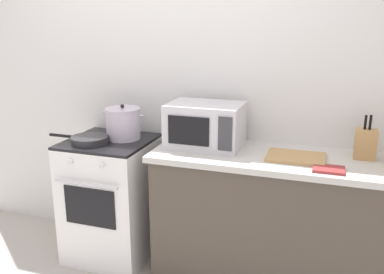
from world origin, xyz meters
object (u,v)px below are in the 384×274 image
(frying_pan, at_px, (89,140))
(stock_pot, at_px, (123,123))
(microwave, at_px, (205,125))
(knife_block, at_px, (365,144))
(stove, at_px, (112,198))
(oven_mitt, at_px, (329,169))
(cutting_board, at_px, (296,157))

(frying_pan, bearing_deg, stock_pot, 46.70)
(stock_pot, relative_size, microwave, 0.68)
(knife_block, bearing_deg, frying_pan, -172.02)
(stove, xyz_separation_m, knife_block, (1.74, 0.14, 0.56))
(microwave, height_order, oven_mitt, microwave)
(microwave, xyz_separation_m, knife_block, (1.03, 0.06, -0.05))
(oven_mitt, bearing_deg, knife_block, 55.54)
(stock_pot, bearing_deg, cutting_board, -3.24)
(cutting_board, relative_size, knife_block, 1.28)
(knife_block, distance_m, oven_mitt, 0.37)
(stove, relative_size, knife_block, 3.26)
(stock_pot, bearing_deg, microwave, 0.68)
(microwave, xyz_separation_m, oven_mitt, (0.82, -0.24, -0.14))
(knife_block, bearing_deg, oven_mitt, -124.46)
(cutting_board, distance_m, knife_block, 0.44)
(microwave, bearing_deg, frying_pan, -166.36)
(stove, distance_m, stock_pot, 0.59)
(microwave, bearing_deg, stock_pot, -179.32)
(frying_pan, xyz_separation_m, microwave, (0.80, 0.19, 0.12))
(frying_pan, xyz_separation_m, cutting_board, (1.42, 0.12, -0.02))
(stock_pot, height_order, microwave, microwave)
(stock_pot, xyz_separation_m, oven_mitt, (1.45, -0.23, -0.11))
(stove, xyz_separation_m, microwave, (0.71, 0.08, 0.61))
(frying_pan, relative_size, knife_block, 1.64)
(frying_pan, height_order, cutting_board, frying_pan)
(stock_pot, xyz_separation_m, cutting_board, (1.25, -0.07, -0.11))
(microwave, distance_m, knife_block, 1.03)
(microwave, height_order, cutting_board, microwave)
(cutting_board, bearing_deg, oven_mitt, -38.40)
(stock_pot, height_order, frying_pan, stock_pot)
(frying_pan, bearing_deg, oven_mitt, -1.53)
(stock_pot, distance_m, microwave, 0.63)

